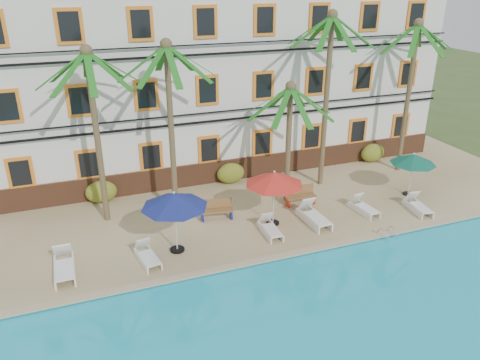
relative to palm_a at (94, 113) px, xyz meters
name	(u,v)px	position (x,y,z in m)	size (l,w,h in m)	color
ground	(293,246)	(7.06, -4.68, -5.21)	(100.00, 100.00, 0.00)	#384C23
pool_deck	(249,196)	(7.06, 0.32, -5.09)	(30.00, 12.00, 0.25)	tan
pool_coping	(303,251)	(7.06, -5.58, -4.93)	(30.00, 0.35, 0.06)	tan
hotel_building	(217,74)	(7.06, 5.31, 0.16)	(25.40, 6.44, 10.22)	silver
palm_a	(94,113)	(0.00, 0.00, 0.00)	(4.15, 4.15, 7.73)	brown
palm_b	(170,106)	(3.10, -0.35, 0.09)	(4.15, 4.15, 7.88)	brown
palm_c	(289,124)	(8.50, -0.97, -1.10)	(4.15, 4.15, 5.88)	brown
palm_d	(328,79)	(11.04, 0.16, 0.60)	(4.15, 4.15, 8.78)	brown
palm_e	(411,77)	(16.20, 0.36, 0.29)	(4.15, 4.15, 8.22)	brown
shrub_left	(101,192)	(-0.05, 1.92, -4.41)	(1.50, 0.90, 1.10)	#265A19
shrub_mid	(231,173)	(6.62, 1.92, -4.41)	(1.50, 0.90, 1.10)	#265A19
shrub_right	(372,153)	(15.53, 1.92, -4.41)	(1.50, 0.90, 1.10)	#265A19
umbrella_blue	(174,200)	(2.36, -3.69, -2.72)	(2.63, 2.63, 2.63)	black
umbrella_red	(274,179)	(6.88, -3.00, -2.77)	(2.57, 2.57, 2.57)	black
umbrella_green	(413,159)	(14.54, -2.61, -3.05)	(2.25, 2.25, 2.25)	black
lounger_a	(64,266)	(-1.92, -3.76, -4.65)	(0.72, 2.02, 0.96)	white
lounger_b	(147,256)	(1.10, -4.05, -4.70)	(0.84, 1.75, 0.79)	white
lounger_c	(270,228)	(6.40, -3.75, -4.70)	(0.67, 1.71, 0.79)	white
lounger_d	(313,216)	(8.63, -3.50, -4.65)	(0.80, 2.08, 0.97)	white
lounger_e	(363,207)	(11.30, -3.43, -4.70)	(0.77, 1.73, 0.79)	white
lounger_f	(418,206)	(13.76, -4.22, -4.70)	(0.87, 1.80, 0.82)	white
bench_left	(216,209)	(4.69, -1.63, -4.49)	(1.56, 0.73, 0.93)	olive
bench_right	(300,195)	(8.91, -1.64, -4.49)	(1.53, 0.57, 0.93)	olive
pool_ladder	(387,236)	(11.02, -5.68, -4.96)	(0.54, 0.74, 0.74)	silver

